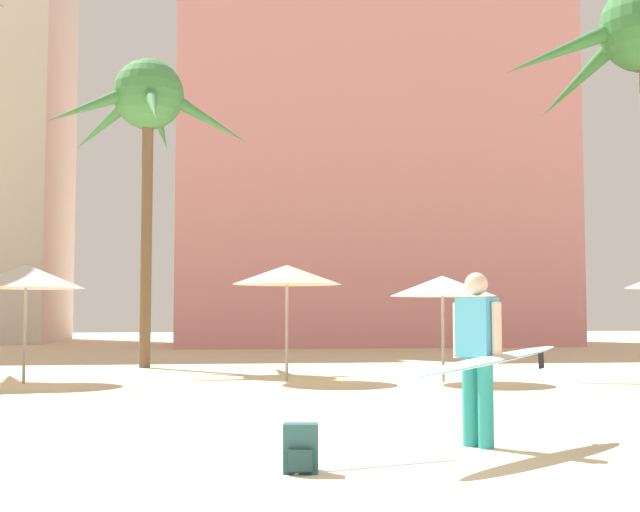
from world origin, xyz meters
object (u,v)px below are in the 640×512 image
at_px(beach_towel, 358,459).
at_px(cafe_umbrella_4, 442,286).
at_px(backpack, 301,449).
at_px(cafe_umbrella_3, 26,276).
at_px(cafe_umbrella_2, 287,275).
at_px(person_far_left, 482,355).
at_px(palm_tree_far_left, 147,108).

bearing_deg(beach_towel, cafe_umbrella_4, 68.58).
bearing_deg(beach_towel, backpack, -136.54).
bearing_deg(backpack, cafe_umbrella_3, -148.13).
relative_size(cafe_umbrella_2, person_far_left, 0.98).
bearing_deg(backpack, person_far_left, 125.83).
relative_size(palm_tree_far_left, cafe_umbrella_2, 3.38).
relative_size(palm_tree_far_left, beach_towel, 4.80).
xyz_separation_m(cafe_umbrella_3, beach_towel, (4.90, -9.50, -2.11)).
bearing_deg(person_far_left, backpack, -6.56).
xyz_separation_m(cafe_umbrella_3, cafe_umbrella_4, (8.29, -0.86, -0.18)).
bearing_deg(cafe_umbrella_2, cafe_umbrella_4, -13.06).
height_order(cafe_umbrella_3, person_far_left, cafe_umbrella_3).
distance_m(beach_towel, backpack, 0.86).
distance_m(cafe_umbrella_2, cafe_umbrella_4, 3.18).
distance_m(cafe_umbrella_3, backpack, 11.12).
bearing_deg(backpack, cafe_umbrella_2, -176.41).
relative_size(cafe_umbrella_3, cafe_umbrella_4, 1.10).
xyz_separation_m(palm_tree_far_left, beach_towel, (2.88, -14.20, -6.73)).
bearing_deg(cafe_umbrella_4, backpack, -113.45).
xyz_separation_m(palm_tree_far_left, cafe_umbrella_4, (6.27, -5.56, -4.81)).
distance_m(cafe_umbrella_2, person_far_left, 9.08).
height_order(beach_towel, person_far_left, person_far_left).
distance_m(beach_towel, person_far_left, 1.71).
height_order(palm_tree_far_left, cafe_umbrella_4, palm_tree_far_left).
height_order(backpack, person_far_left, person_far_left).
relative_size(cafe_umbrella_3, backpack, 5.61).
distance_m(cafe_umbrella_3, cafe_umbrella_4, 8.34).
bearing_deg(cafe_umbrella_3, cafe_umbrella_2, -1.54).
height_order(cafe_umbrella_3, cafe_umbrella_4, cafe_umbrella_3).
bearing_deg(cafe_umbrella_4, palm_tree_far_left, 138.45).
bearing_deg(backpack, cafe_umbrella_4, 165.36).
height_order(cafe_umbrella_4, backpack, cafe_umbrella_4).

